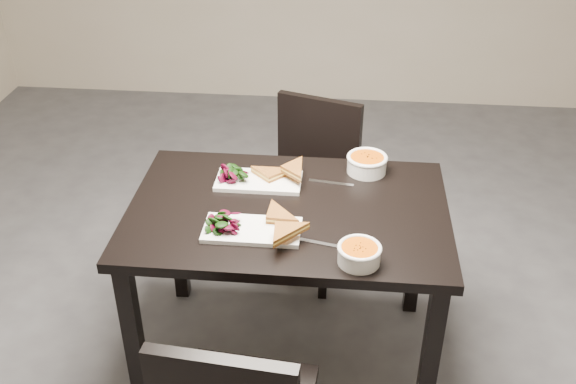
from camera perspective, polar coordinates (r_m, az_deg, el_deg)
The scene contains 13 objects.
ground at distance 3.11m, azimuth 1.05°, elevation -10.80°, with size 5.00×5.00×0.00m, color #47474C.
table at distance 2.54m, azimuth 0.00°, elevation -3.24°, with size 1.20×0.80×0.75m.
chair_far at distance 3.20m, azimuth 1.87°, elevation 1.30°, with size 0.53×0.53×0.85m.
plate_near at distance 2.35m, azimuth -3.11°, elevation -3.29°, with size 0.34×0.17×0.02m, color white.
sandwich_near at distance 2.33m, azimuth -1.50°, elevation -2.44°, with size 0.17×0.13×0.06m, color #AF6C24, non-canonical shape.
salad_near at distance 2.35m, azimuth -5.55°, elevation -2.50°, with size 0.11×0.10×0.05m, color black, non-canonical shape.
soup_bowl_near at distance 2.20m, azimuth 6.15°, elevation -5.26°, with size 0.15×0.15×0.07m.
cutlery_near at distance 2.29m, azimuth 2.99°, elevation -4.46°, with size 0.18×0.02×0.00m, color silver.
plate_far at distance 2.63m, azimuth -2.54°, elevation 0.95°, with size 0.34×0.17×0.02m, color white.
sandwich_far at distance 2.59m, azimuth -1.18°, elevation 1.39°, with size 0.17×0.13×0.05m, color #AF6C24, non-canonical shape.
salad_far at distance 2.63m, azimuth -4.72°, elevation 1.64°, with size 0.11×0.09×0.05m, color black, non-canonical shape.
soup_bowl_far at distance 2.71m, azimuth 6.81°, elevation 2.51°, with size 0.17×0.17×0.07m.
cutlery_far at distance 2.64m, azimuth 3.74°, elevation 0.80°, with size 0.18×0.02×0.00m, color silver.
Camera 1 is at (0.16, -2.28, 2.11)m, focal length 41.31 mm.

